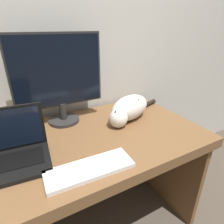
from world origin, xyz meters
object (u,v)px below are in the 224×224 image
at_px(external_keyboard, 90,169).
at_px(cat, 129,108).
at_px(monitor, 59,78).
at_px(laptop, 12,153).

xyz_separation_m(external_keyboard, cat, (0.41, 0.33, 0.07)).
distance_m(monitor, cat, 0.47).
height_order(monitor, cat, monitor).
bearing_deg(monitor, laptop, -136.53).
height_order(laptop, external_keyboard, laptop).
relative_size(laptop, external_keyboard, 0.86).
distance_m(laptop, cat, 0.70).
distance_m(laptop, external_keyboard, 0.35).
bearing_deg(external_keyboard, cat, 41.32).
relative_size(laptop, cat, 0.64).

